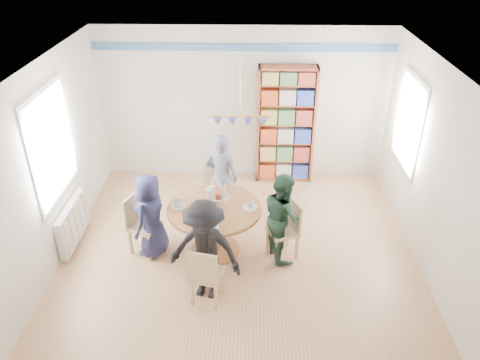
{
  "coord_description": "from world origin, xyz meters",
  "views": [
    {
      "loc": [
        0.15,
        -5.19,
        4.26
      ],
      "look_at": [
        0.0,
        0.4,
        1.05
      ],
      "focal_mm": 35.0,
      "sensor_mm": 36.0,
      "label": 1
    }
  ],
  "objects_px": {
    "person_near": "(205,251)",
    "bookshelf": "(286,126)",
    "person_left": "(151,216)",
    "person_far": "(222,177)",
    "dining_table": "(215,219)",
    "person_right": "(283,216)",
    "chair_left": "(139,221)",
    "chair_near": "(205,274)",
    "chair_far": "(218,187)",
    "chair_right": "(288,226)",
    "radiator": "(73,223)"
  },
  "relations": [
    {
      "from": "person_left",
      "to": "bookshelf",
      "type": "relative_size",
      "value": 0.6
    },
    {
      "from": "dining_table",
      "to": "person_near",
      "type": "bearing_deg",
      "value": -93.19
    },
    {
      "from": "person_far",
      "to": "person_right",
      "type": "bearing_deg",
      "value": 143.38
    },
    {
      "from": "person_right",
      "to": "chair_left",
      "type": "bearing_deg",
      "value": 70.48
    },
    {
      "from": "chair_near",
      "to": "chair_left",
      "type": "bearing_deg",
      "value": 134.1
    },
    {
      "from": "person_right",
      "to": "chair_far",
      "type": "bearing_deg",
      "value": 25.81
    },
    {
      "from": "dining_table",
      "to": "chair_right",
      "type": "relative_size",
      "value": 1.52
    },
    {
      "from": "dining_table",
      "to": "chair_right",
      "type": "bearing_deg",
      "value": -1.49
    },
    {
      "from": "chair_far",
      "to": "person_left",
      "type": "bearing_deg",
      "value": -129.92
    },
    {
      "from": "chair_left",
      "to": "person_left",
      "type": "distance_m",
      "value": 0.25
    },
    {
      "from": "person_right",
      "to": "bookshelf",
      "type": "distance_m",
      "value": 2.26
    },
    {
      "from": "person_left",
      "to": "chair_far",
      "type": "bearing_deg",
      "value": 161.21
    },
    {
      "from": "chair_near",
      "to": "chair_right",
      "type": "bearing_deg",
      "value": 43.61
    },
    {
      "from": "bookshelf",
      "to": "chair_right",
      "type": "bearing_deg",
      "value": -91.89
    },
    {
      "from": "chair_right",
      "to": "bookshelf",
      "type": "height_order",
      "value": "bookshelf"
    },
    {
      "from": "chair_left",
      "to": "chair_far",
      "type": "bearing_deg",
      "value": 42.53
    },
    {
      "from": "bookshelf",
      "to": "person_left",
      "type": "bearing_deg",
      "value": -131.53
    },
    {
      "from": "dining_table",
      "to": "bookshelf",
      "type": "relative_size",
      "value": 0.62
    },
    {
      "from": "person_right",
      "to": "person_left",
      "type": "bearing_deg",
      "value": 72.33
    },
    {
      "from": "dining_table",
      "to": "bookshelf",
      "type": "height_order",
      "value": "bookshelf"
    },
    {
      "from": "radiator",
      "to": "person_right",
      "type": "relative_size",
      "value": 0.77
    },
    {
      "from": "radiator",
      "to": "chair_far",
      "type": "bearing_deg",
      "value": 22.3
    },
    {
      "from": "chair_right",
      "to": "person_far",
      "type": "height_order",
      "value": "person_far"
    },
    {
      "from": "dining_table",
      "to": "person_right",
      "type": "bearing_deg",
      "value": -2.82
    },
    {
      "from": "chair_far",
      "to": "chair_near",
      "type": "relative_size",
      "value": 1.08
    },
    {
      "from": "chair_left",
      "to": "person_near",
      "type": "relative_size",
      "value": 0.63
    },
    {
      "from": "chair_near",
      "to": "person_near",
      "type": "height_order",
      "value": "person_near"
    },
    {
      "from": "chair_far",
      "to": "person_far",
      "type": "relative_size",
      "value": 0.64
    },
    {
      "from": "person_near",
      "to": "bookshelf",
      "type": "height_order",
      "value": "bookshelf"
    },
    {
      "from": "chair_near",
      "to": "person_right",
      "type": "bearing_deg",
      "value": 45.19
    },
    {
      "from": "person_right",
      "to": "dining_table",
      "type": "bearing_deg",
      "value": 69.67
    },
    {
      "from": "chair_right",
      "to": "person_near",
      "type": "height_order",
      "value": "person_near"
    },
    {
      "from": "chair_near",
      "to": "person_near",
      "type": "bearing_deg",
      "value": 92.72
    },
    {
      "from": "chair_left",
      "to": "chair_right",
      "type": "bearing_deg",
      "value": -1.39
    },
    {
      "from": "chair_far",
      "to": "person_left",
      "type": "relative_size",
      "value": 0.73
    },
    {
      "from": "radiator",
      "to": "chair_far",
      "type": "distance_m",
      "value": 2.21
    },
    {
      "from": "bookshelf",
      "to": "person_near",
      "type": "bearing_deg",
      "value": -110.4
    },
    {
      "from": "person_left",
      "to": "person_far",
      "type": "bearing_deg",
      "value": 157.35
    },
    {
      "from": "chair_left",
      "to": "chair_near",
      "type": "relative_size",
      "value": 1.03
    },
    {
      "from": "chair_left",
      "to": "person_near",
      "type": "xyz_separation_m",
      "value": [
        1.02,
        -0.9,
        0.22
      ]
    },
    {
      "from": "radiator",
      "to": "person_near",
      "type": "distance_m",
      "value": 2.29
    },
    {
      "from": "chair_left",
      "to": "chair_near",
      "type": "distance_m",
      "value": 1.47
    },
    {
      "from": "chair_left",
      "to": "chair_far",
      "type": "relative_size",
      "value": 0.96
    },
    {
      "from": "chair_far",
      "to": "person_far",
      "type": "height_order",
      "value": "person_far"
    },
    {
      "from": "chair_left",
      "to": "chair_right",
      "type": "relative_size",
      "value": 1.02
    },
    {
      "from": "chair_near",
      "to": "person_left",
      "type": "height_order",
      "value": "person_left"
    },
    {
      "from": "chair_right",
      "to": "person_near",
      "type": "xyz_separation_m",
      "value": [
        -1.06,
        -0.85,
        0.22
      ]
    },
    {
      "from": "radiator",
      "to": "person_near",
      "type": "bearing_deg",
      "value": -26.71
    },
    {
      "from": "person_left",
      "to": "bookshelf",
      "type": "xyz_separation_m",
      "value": [
        1.97,
        2.22,
        0.4
      ]
    },
    {
      "from": "chair_near",
      "to": "bookshelf",
      "type": "height_order",
      "value": "bookshelf"
    }
  ]
}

